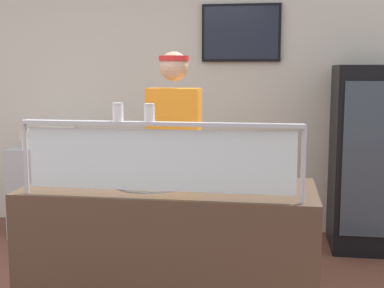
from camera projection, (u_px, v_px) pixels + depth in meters
shop_rear_unit at (215, 97)px, 5.39m from camera, size 6.11×0.13×2.70m
serving_counter at (170, 263)px, 3.21m from camera, size 1.71×0.72×0.95m
sneeze_guard at (159, 150)px, 2.81m from camera, size 1.53×0.06×0.41m
pizza_tray at (151, 183)px, 3.15m from camera, size 0.41×0.41×0.04m
pizza_server at (150, 180)px, 3.13m from camera, size 0.15×0.29×0.01m
parmesan_shaker at (118, 113)px, 2.82m from camera, size 0.06×0.06×0.10m
pepper_flake_shaker at (149, 114)px, 2.79m from camera, size 0.06×0.06×0.10m
worker_figure at (175, 156)px, 3.87m from camera, size 0.41×0.50×1.76m
drink_fridge at (367, 158)px, 4.81m from camera, size 0.62×0.65×1.67m
prep_shelf at (51, 190)px, 5.28m from camera, size 0.70×0.55×0.88m
pizza_box_stack at (50, 138)px, 5.21m from camera, size 0.43×0.42×0.18m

